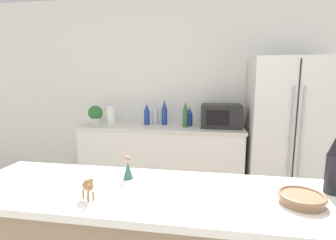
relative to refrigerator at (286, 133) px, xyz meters
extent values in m
cube|color=white|center=(-1.16, 0.39, 0.42)|extent=(8.00, 0.06, 2.55)
cube|color=white|center=(-1.48, 0.06, -0.43)|extent=(2.02, 0.60, 0.86)
cube|color=silver|center=(-1.48, 0.06, 0.02)|extent=(2.05, 0.63, 0.03)
cube|color=silver|center=(0.00, 0.00, 0.00)|extent=(0.84, 0.68, 1.72)
cube|color=black|center=(0.00, -0.34, 0.00)|extent=(0.01, 0.01, 1.65)
cylinder|color=#B2B5BA|center=(-0.05, -0.36, 0.09)|extent=(0.02, 0.02, 0.95)
cylinder|color=#B2B5BA|center=(0.05, -0.36, 0.09)|extent=(0.02, 0.02, 0.95)
cube|color=silver|center=(-1.08, -2.01, 0.09)|extent=(1.98, 0.56, 0.03)
cylinder|color=silver|center=(-2.37, 0.05, 0.07)|extent=(0.12, 0.12, 0.07)
sphere|color=#2D7033|center=(-2.37, 0.05, 0.18)|extent=(0.19, 0.19, 0.19)
cylinder|color=white|center=(-2.14, 0.02, 0.15)|extent=(0.11, 0.11, 0.24)
cube|color=black|center=(-0.74, 0.08, 0.17)|extent=(0.48, 0.36, 0.28)
cube|color=black|center=(-0.79, -0.10, 0.17)|extent=(0.26, 0.01, 0.17)
cylinder|color=navy|center=(-1.13, 0.09, 0.11)|extent=(0.08, 0.08, 0.15)
cone|color=navy|center=(-1.13, 0.09, 0.23)|extent=(0.08, 0.08, 0.08)
cylinder|color=gold|center=(-1.13, 0.09, 0.27)|extent=(0.03, 0.03, 0.01)
cylinder|color=#2D6033|center=(-1.18, 0.01, 0.13)|extent=(0.06, 0.06, 0.20)
cone|color=#2D6033|center=(-1.18, 0.01, 0.29)|extent=(0.06, 0.06, 0.11)
cylinder|color=gold|center=(-1.18, 0.01, 0.35)|extent=(0.02, 0.02, 0.01)
cylinder|color=#B2B7BC|center=(-1.58, 0.13, 0.13)|extent=(0.08, 0.08, 0.19)
cone|color=#B2B7BC|center=(-1.58, 0.13, 0.28)|extent=(0.07, 0.07, 0.11)
cylinder|color=gold|center=(-1.58, 0.13, 0.34)|extent=(0.03, 0.03, 0.01)
cylinder|color=navy|center=(-1.46, 0.13, 0.14)|extent=(0.07, 0.07, 0.20)
cone|color=navy|center=(-1.46, 0.13, 0.29)|extent=(0.07, 0.07, 0.11)
cylinder|color=gold|center=(-1.46, 0.13, 0.36)|extent=(0.03, 0.03, 0.01)
cylinder|color=navy|center=(-1.68, 0.09, 0.12)|extent=(0.07, 0.07, 0.18)
cone|color=navy|center=(-1.68, 0.09, 0.26)|extent=(0.07, 0.07, 0.10)
cylinder|color=gold|center=(-1.68, 0.09, 0.31)|extent=(0.03, 0.03, 0.01)
cylinder|color=black|center=(-0.29, -1.90, 0.20)|extent=(0.08, 0.08, 0.18)
cylinder|color=#8C6647|center=(-0.47, -2.03, 0.13)|extent=(0.18, 0.18, 0.04)
torus|color=#8C6647|center=(-0.47, -2.03, 0.15)|extent=(0.19, 0.19, 0.02)
ellipsoid|color=olive|center=(-1.39, -2.15, 0.17)|extent=(0.09, 0.08, 0.04)
sphere|color=olive|center=(-1.39, -2.15, 0.19)|extent=(0.03, 0.03, 0.03)
cylinder|color=olive|center=(-1.36, -2.17, 0.19)|extent=(0.01, 0.01, 0.04)
sphere|color=olive|center=(-1.36, -2.17, 0.21)|extent=(0.02, 0.02, 0.02)
cylinder|color=olive|center=(-1.36, -2.16, 0.13)|extent=(0.01, 0.01, 0.04)
cylinder|color=olive|center=(-1.37, -2.17, 0.13)|extent=(0.01, 0.01, 0.04)
cylinder|color=olive|center=(-1.40, -2.12, 0.13)|extent=(0.01, 0.01, 0.04)
cylinder|color=olive|center=(-1.41, -2.14, 0.13)|extent=(0.01, 0.01, 0.04)
cone|color=#33664C|center=(-1.29, -1.89, 0.16)|extent=(0.05, 0.05, 0.09)
sphere|color=#A37A5B|center=(-1.29, -1.89, 0.22)|extent=(0.03, 0.03, 0.03)
camera|label=1|loc=(-0.86, -3.16, 0.64)|focal=28.00mm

